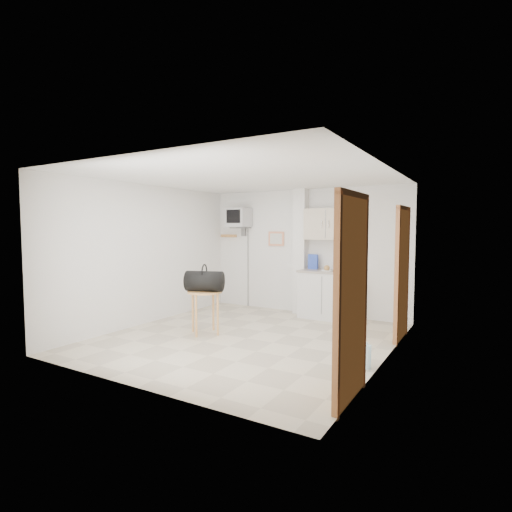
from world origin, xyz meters
The scene contains 7 objects.
ground centered at (0.00, 0.00, 0.00)m, with size 4.50×4.50×0.00m, color beige.
room_envelope centered at (0.24, 0.09, 1.54)m, with size 4.24×4.54×2.55m.
kitchenette centered at (0.57, 2.00, 0.80)m, with size 1.03×0.58×2.10m.
crt_television centered at (-1.45, 2.02, 1.94)m, with size 0.44×0.45×2.15m.
round_table centered at (-0.73, -0.10, 0.60)m, with size 0.57×0.57×0.71m.
duffel_bag centered at (-0.71, -0.14, 0.87)m, with size 0.67×0.50×0.44m.
water_bottle centered at (1.98, -0.40, 0.15)m, with size 0.11×0.11×0.33m.
Camera 1 is at (3.24, -5.21, 1.72)m, focal length 28.00 mm.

